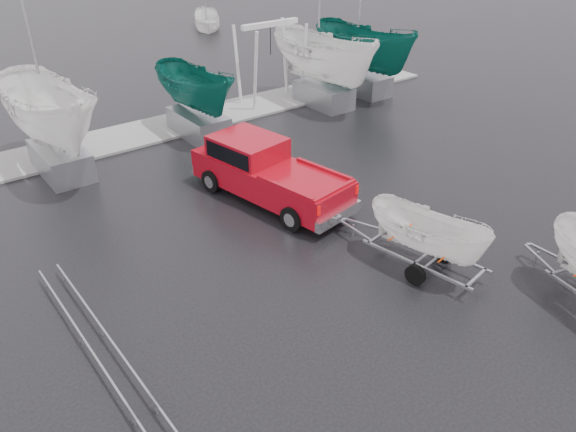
# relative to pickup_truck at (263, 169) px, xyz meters

# --- Properties ---
(ground_plane) EXTENTS (120.00, 120.00, 0.00)m
(ground_plane) POSITION_rel_pickup_truck_xyz_m (1.24, -4.62, -1.09)
(ground_plane) COLOR black
(ground_plane) RESTS_ON ground
(dock) EXTENTS (30.00, 3.00, 0.12)m
(dock) POSITION_rel_pickup_truck_xyz_m (1.24, 8.38, -1.04)
(dock) COLOR #969791
(dock) RESTS_ON ground
(pickup_truck) EXTENTS (3.13, 6.55, 2.09)m
(pickup_truck) POSITION_rel_pickup_truck_xyz_m (0.00, 0.00, 0.00)
(pickup_truck) COLOR #9B0815
(pickup_truck) RESTS_ON ground
(trailer_hitched) EXTENTS (1.86, 3.74, 4.28)m
(trailer_hitched) POSITION_rel_pickup_truck_xyz_m (1.09, -6.58, 1.25)
(trailer_hitched) COLOR gray
(trailer_hitched) RESTS_ON ground
(boat_hoist) EXTENTS (3.30, 2.18, 4.12)m
(boat_hoist) POSITION_rel_pickup_truck_xyz_m (6.44, 8.38, 1.58)
(boat_hoist) COLOR silver
(boat_hoist) RESTS_ON ground
(keelboat_0) EXTENTS (2.68, 3.20, 10.86)m
(keelboat_0) POSITION_rel_pickup_truck_xyz_m (-5.15, 6.38, 3.18)
(keelboat_0) COLOR gray
(keelboat_0) RESTS_ON ground
(keelboat_1) EXTENTS (2.08, 3.20, 6.64)m
(keelboat_1) POSITION_rel_pickup_truck_xyz_m (1.08, 6.58, 2.17)
(keelboat_1) COLOR gray
(keelboat_1) RESTS_ON ground
(keelboat_2) EXTENTS (2.67, 3.20, 10.85)m
(keelboat_2) POSITION_rel_pickup_truck_xyz_m (8.31, 6.38, 3.17)
(keelboat_2) COLOR gray
(keelboat_2) RESTS_ON ground
(keelboat_3) EXTENTS (2.63, 3.20, 10.81)m
(keelboat_3) POSITION_rel_pickup_truck_xyz_m (11.36, 6.68, 3.10)
(keelboat_3) COLOR gray
(keelboat_3) RESTS_ON ground
(mast_rack_0) EXTENTS (0.56, 6.50, 0.06)m
(mast_rack_0) POSITION_rel_pickup_truck_xyz_m (-7.76, -3.62, -0.74)
(mast_rack_0) COLOR gray
(mast_rack_0) RESTS_ON ground
(moored_boat_2) EXTENTS (2.75, 2.77, 10.69)m
(moored_boat_2) POSITION_rel_pickup_truck_xyz_m (13.27, 26.72, -1.08)
(moored_boat_2) COLOR white
(moored_boat_2) RESTS_ON ground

